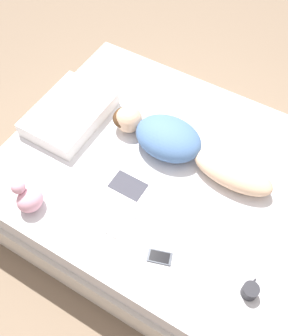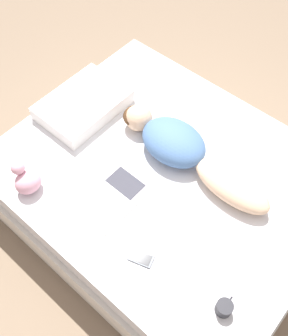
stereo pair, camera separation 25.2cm
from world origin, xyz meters
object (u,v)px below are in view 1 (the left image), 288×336
at_px(open_magazine, 119,199).
at_px(cell_phone, 160,257).
at_px(person, 181,145).
at_px(coffee_mug, 250,290).

distance_m(open_magazine, cell_phone, 0.45).
height_order(person, open_magazine, person).
height_order(person, cell_phone, person).
xyz_separation_m(open_magazine, cell_phone, (-0.20, -0.41, 0.00)).
distance_m(person, coffee_mug, 0.99).
bearing_deg(cell_phone, person, 1.16).
bearing_deg(person, open_magazine, 164.18).
relative_size(person, open_magazine, 2.56).
bearing_deg(cell_phone, open_magazine, 45.83).
xyz_separation_m(person, coffee_mug, (-0.64, -0.76, -0.05)).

